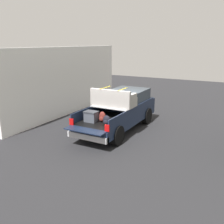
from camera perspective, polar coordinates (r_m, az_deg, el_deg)
The scene contains 3 objects.
ground_plane at distance 13.23m, azimuth 1.25°, elevation -4.00°, with size 40.00×40.00×0.00m, color #262628.
pickup_truck at distance 13.26m, azimuth 2.02°, elevation 0.52°, with size 6.05×2.08×2.23m.
building_facade at distance 16.24m, azimuth -9.63°, elevation 6.80°, with size 10.51×0.36×4.08m, color white.
Camera 1 is at (-11.10, -5.74, 4.35)m, focal length 41.51 mm.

